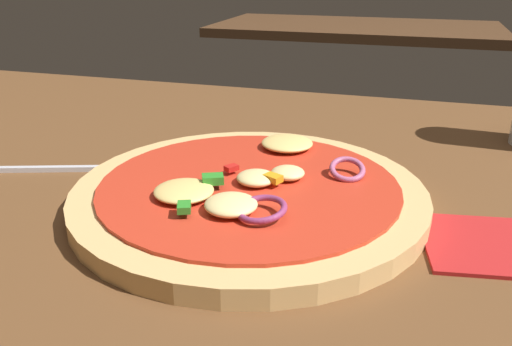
# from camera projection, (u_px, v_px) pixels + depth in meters

# --- Properties ---
(dining_table) EXTENTS (1.23, 0.85, 0.03)m
(dining_table) POSITION_uv_depth(u_px,v_px,m) (228.00, 226.00, 0.43)
(dining_table) COLOR brown
(dining_table) RESTS_ON ground
(pizza) EXTENTS (0.30, 0.30, 0.03)m
(pizza) POSITION_uv_depth(u_px,v_px,m) (249.00, 192.00, 0.44)
(pizza) COLOR tan
(pizza) RESTS_ON dining_table
(fork) EXTENTS (0.17, 0.07, 0.01)m
(fork) POSITION_uv_depth(u_px,v_px,m) (78.00, 169.00, 0.51)
(fork) COLOR silver
(fork) RESTS_ON dining_table
(background_table) EXTENTS (0.87, 0.46, 0.03)m
(background_table) POSITION_uv_depth(u_px,v_px,m) (356.00, 29.00, 1.64)
(background_table) COLOR #4C301C
(background_table) RESTS_ON ground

